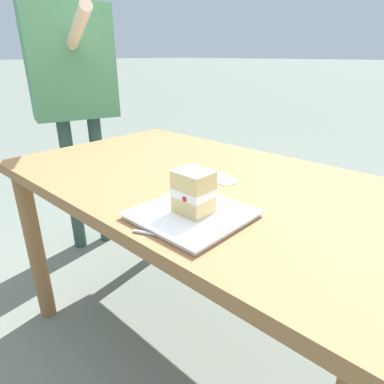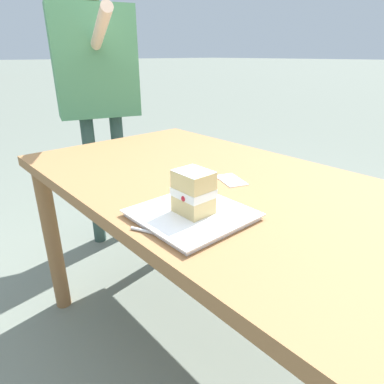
% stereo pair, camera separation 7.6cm
% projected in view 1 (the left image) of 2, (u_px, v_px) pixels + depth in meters
% --- Properties ---
extents(ground_plane, '(160.00, 160.00, 0.00)m').
position_uv_depth(ground_plane, '(200.00, 343.00, 1.45)').
color(ground_plane, slate).
extents(patio_table, '(1.44, 0.85, 0.77)m').
position_uv_depth(patio_table, '(201.00, 205.00, 1.20)').
color(patio_table, olive).
rests_on(patio_table, ground).
extents(dessert_plate, '(0.27, 0.27, 0.02)m').
position_uv_depth(dessert_plate, '(192.00, 215.00, 0.87)').
color(dessert_plate, white).
rests_on(dessert_plate, patio_table).
extents(cake_slice, '(0.09, 0.09, 0.11)m').
position_uv_depth(cake_slice, '(193.00, 192.00, 0.84)').
color(cake_slice, '#E0C17A').
rests_on(cake_slice, dessert_plate).
extents(dessert_fork, '(0.16, 0.09, 0.01)m').
position_uv_depth(dessert_fork, '(171.00, 237.00, 0.77)').
color(dessert_fork, silver).
rests_on(dessert_fork, patio_table).
extents(paper_napkin, '(0.13, 0.11, 0.00)m').
position_uv_depth(paper_napkin, '(223.00, 179.00, 1.13)').
color(paper_napkin, silver).
rests_on(paper_napkin, patio_table).
extents(diner_person, '(0.62, 0.48, 1.64)m').
position_uv_depth(diner_person, '(72.00, 68.00, 1.81)').
color(diner_person, '#334B43').
rests_on(diner_person, ground).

